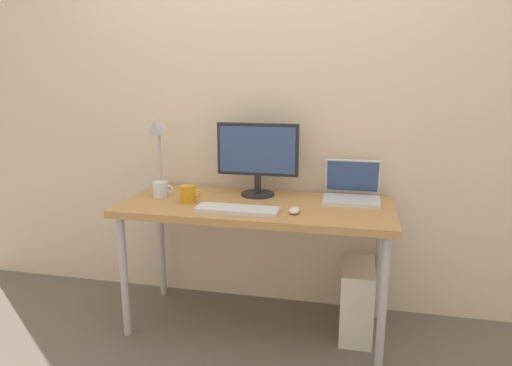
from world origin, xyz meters
The scene contains 11 objects.
ground_plane centered at (0.00, 0.00, 0.00)m, with size 6.00×6.00×0.00m, color #665B51.
back_wall centered at (0.00, 0.38, 1.30)m, with size 4.40×0.04×2.60m, color beige.
desk centered at (0.00, 0.00, 0.69)m, with size 1.53×0.63×0.76m.
monitor centered at (-0.03, 0.18, 1.00)m, with size 0.49×0.20×0.43m.
laptop centered at (0.52, 0.20, 0.81)m, with size 0.32×0.27×0.23m.
desk_lamp centered at (-0.66, 0.19, 1.10)m, with size 0.11×0.16×0.47m.
keyboard centered at (-0.06, -0.18, 0.77)m, with size 0.44×0.14×0.02m, color silver.
mouse centered at (0.24, -0.14, 0.77)m, with size 0.06×0.09×0.03m, color silver.
coffee_mug centered at (-0.39, -0.05, 0.81)m, with size 0.12×0.09×0.10m.
glass_cup centered at (-0.59, 0.04, 0.80)m, with size 0.12×0.09×0.09m.
computer_tower centered at (0.58, 0.04, 0.21)m, with size 0.18×0.36×0.42m, color silver.
Camera 1 is at (0.53, -2.44, 1.47)m, focal length 32.30 mm.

